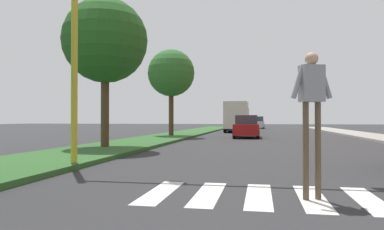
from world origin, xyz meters
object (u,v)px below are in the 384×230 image
tree_far (171,73)px  sedan_distant (238,125)px  pedestrian_performer (312,101)px  sedan_far_horizon (258,123)px  truck_box_delivery (237,116)px  traffic_light_gantry (148,9)px  sedan_midblock (247,127)px  tree_mid (105,41)px

tree_far → sedan_distant: 12.53m
pedestrian_performer → sedan_distant: size_ratio=0.59×
tree_far → sedan_far_horizon: bearing=77.2°
sedan_far_horizon → truck_box_delivery: bearing=-97.6°
truck_box_delivery → traffic_light_gantry: bearing=-91.1°
sedan_midblock → sedan_distant: sedan_distant is taller
tree_mid → tree_far: 11.06m
tree_mid → truck_box_delivery: size_ratio=1.06×
tree_mid → sedan_midblock: (5.77, 11.67, -4.06)m
tree_far → sedan_far_horizon: size_ratio=1.45×
pedestrian_performer → sedan_far_horizon: size_ratio=0.56×
tree_mid → traffic_light_gantry: (3.81, -5.67, -0.52)m
sedan_far_horizon → pedestrian_performer: bearing=-88.5°
sedan_midblock → sedan_distant: (-1.28, 10.46, 0.00)m
pedestrian_performer → sedan_midblock: (-1.84, 20.18, -0.90)m
sedan_distant → sedan_midblock: bearing=-83.0°
truck_box_delivery → pedestrian_performer: bearing=-84.1°
traffic_light_gantry → sedan_distant: bearing=88.6°
tree_mid → pedestrian_performer: size_ratio=2.64×
sedan_far_horizon → sedan_distant: bearing=-96.7°
sedan_midblock → sedan_far_horizon: 26.47m
tree_mid → traffic_light_gantry: bearing=-56.1°
tree_mid → sedan_distant: size_ratio=1.55×
tree_mid → tree_far: (0.23, 11.06, -0.05)m
traffic_light_gantry → truck_box_delivery: (0.55, 28.53, -2.67)m
traffic_light_gantry → sedan_far_horizon: 44.01m
traffic_light_gantry → sedan_distant: 28.03m
tree_mid → tree_far: bearing=88.8°
pedestrian_performer → truck_box_delivery: 31.54m
sedan_distant → sedan_far_horizon: size_ratio=0.96×
tree_far → sedan_distant: size_ratio=1.51×
pedestrian_performer → sedan_far_horizon: (-1.23, 46.64, -0.86)m
traffic_light_gantry → pedestrian_performer: size_ratio=3.03×
sedan_distant → pedestrian_performer: bearing=-84.2°
tree_far → traffic_light_gantry: tree_far is taller
traffic_light_gantry → pedestrian_performer: bearing=-36.8°
tree_mid → sedan_midblock: tree_mid is taller
sedan_far_horizon → truck_box_delivery: 15.43m
tree_far → sedan_distant: tree_far is taller
traffic_light_gantry → tree_far: bearing=102.1°
pedestrian_performer → sedan_distant: (-3.13, 30.65, -0.90)m
pedestrian_performer → sedan_far_horizon: 46.67m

